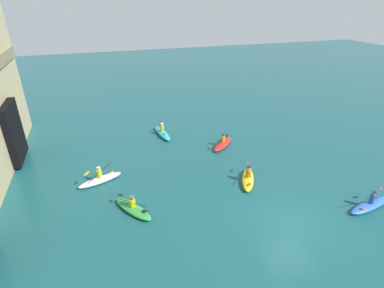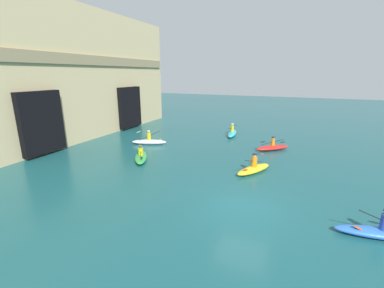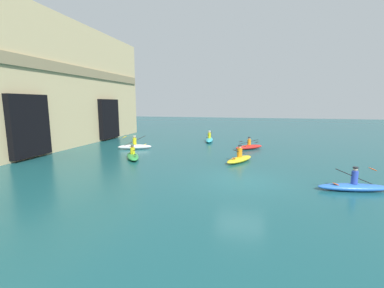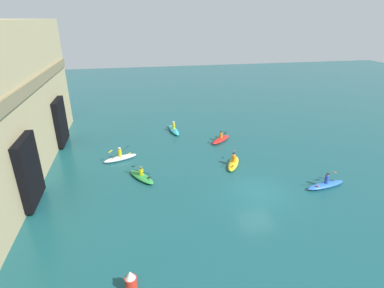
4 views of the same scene
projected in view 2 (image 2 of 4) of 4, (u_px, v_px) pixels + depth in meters
The scene contains 7 objects.
ground_plane at pixel (244, 207), 11.58m from camera, with size 120.00×120.00×0.00m, color #195156.
kayak_blue at pixel (382, 232), 9.34m from camera, with size 1.24×3.30×1.13m.
kayak_red at pixel (272, 147), 20.06m from camera, with size 2.46×2.64×1.08m.
kayak_green at pixel (141, 157), 17.85m from camera, with size 2.90×2.19×1.04m.
kayak_white at pixel (149, 141), 21.66m from camera, with size 1.61×2.95×1.22m.
kayak_cyan at pixel (232, 133), 24.93m from camera, with size 3.33×1.13×1.14m.
kayak_yellow at pixel (254, 168), 15.53m from camera, with size 2.83×2.01×1.18m.
Camera 2 is at (-10.50, -1.93, 5.80)m, focal length 24.00 mm.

